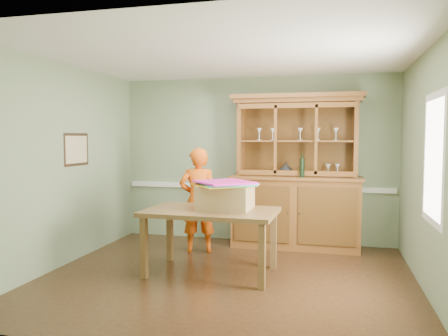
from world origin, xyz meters
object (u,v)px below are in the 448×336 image
(dining_table, at_px, (211,217))
(cardboard_box, at_px, (225,197))
(china_hutch, at_px, (296,194))
(person, at_px, (198,200))

(dining_table, bearing_deg, cardboard_box, 28.79)
(china_hutch, relative_size, cardboard_box, 3.67)
(dining_table, xyz_separation_m, person, (-0.47, 0.98, 0.06))
(person, bearing_deg, china_hutch, -172.10)
(cardboard_box, xyz_separation_m, person, (-0.64, 0.90, -0.18))
(dining_table, bearing_deg, person, 117.57)
(china_hutch, height_order, person, china_hutch)
(dining_table, bearing_deg, china_hutch, 62.41)
(china_hutch, xyz_separation_m, dining_table, (-0.92, -1.63, -0.11))
(dining_table, height_order, cardboard_box, cardboard_box)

